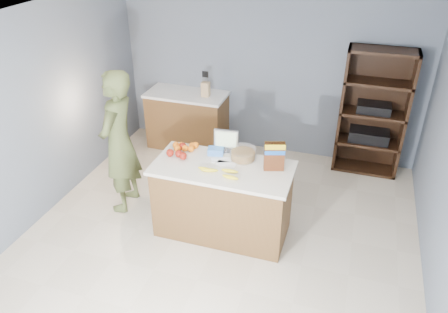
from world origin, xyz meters
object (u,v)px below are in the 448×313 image
(person, at_px, (119,143))
(counter_peninsula, at_px, (223,202))
(tv, at_px, (226,140))
(cereal_box, at_px, (274,154))
(shelving_unit, at_px, (372,114))

(person, bearing_deg, counter_peninsula, 79.46)
(tv, xyz_separation_m, cereal_box, (0.61, -0.22, 0.03))
(shelving_unit, xyz_separation_m, person, (-2.91, -1.92, 0.05))
(tv, bearing_deg, counter_peninsula, -79.02)
(counter_peninsula, distance_m, person, 1.46)
(shelving_unit, bearing_deg, counter_peninsula, -127.11)
(person, height_order, tv, person)
(person, bearing_deg, cereal_box, 84.33)
(cereal_box, bearing_deg, tv, 160.45)
(shelving_unit, height_order, cereal_box, shelving_unit)
(counter_peninsula, height_order, cereal_box, cereal_box)
(counter_peninsula, xyz_separation_m, person, (-1.36, 0.13, 0.49))
(person, xyz_separation_m, cereal_box, (1.91, -0.02, 0.18))
(cereal_box, bearing_deg, counter_peninsula, -168.66)
(counter_peninsula, height_order, person, person)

